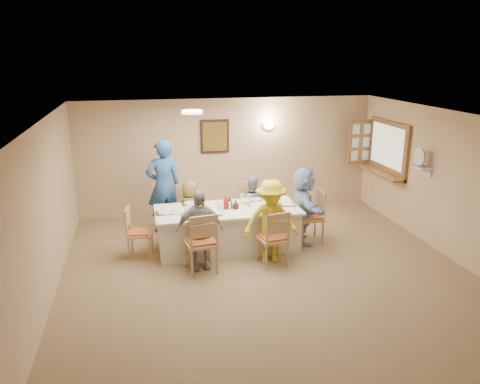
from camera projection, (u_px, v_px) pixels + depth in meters
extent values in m
plane|color=#95754E|center=(272.00, 280.00, 7.32)|extent=(7.00, 7.00, 0.00)
plane|color=#D4B286|center=(228.00, 156.00, 10.23)|extent=(6.50, 0.00, 6.50)
plane|color=#D4B286|center=(399.00, 339.00, 3.68)|extent=(6.50, 0.00, 6.50)
plane|color=#D4B286|center=(41.00, 221.00, 6.29)|extent=(0.00, 7.00, 7.00)
plane|color=#D4B286|center=(464.00, 191.00, 7.63)|extent=(0.00, 7.00, 7.00)
plane|color=white|center=(275.00, 121.00, 6.60)|extent=(7.00, 7.00, 0.00)
cube|color=#321B11|center=(215.00, 136.00, 10.02)|extent=(0.62, 0.04, 0.72)
cube|color=black|center=(215.00, 137.00, 9.99)|extent=(0.52, 0.02, 0.62)
ellipsoid|color=white|center=(269.00, 125.00, 10.18)|extent=(0.26, 0.09, 0.18)
cylinder|color=white|center=(192.00, 112.00, 7.81)|extent=(0.36, 0.36, 0.05)
cube|color=brown|center=(388.00, 148.00, 9.80)|extent=(0.06, 1.50, 1.15)
cube|color=brown|center=(381.00, 173.00, 9.92)|extent=(0.30, 1.50, 0.05)
cube|color=brown|center=(360.00, 142.00, 10.46)|extent=(0.55, 0.04, 1.00)
cube|color=white|center=(422.00, 168.00, 8.55)|extent=(0.22, 0.36, 0.03)
cube|color=white|center=(228.00, 229.00, 8.41)|extent=(2.56, 1.08, 0.76)
imported|color=brown|center=(190.00, 209.00, 8.87)|extent=(0.67, 0.54, 1.13)
imported|color=gray|center=(251.00, 205.00, 9.11)|extent=(0.60, 0.48, 1.15)
imported|color=#A3A3A3|center=(199.00, 230.00, 7.57)|extent=(0.80, 0.37, 1.34)
imported|color=yellow|center=(271.00, 221.00, 7.80)|extent=(1.00, 0.67, 1.43)
imported|color=#9AADE4|center=(303.00, 206.00, 8.61)|extent=(1.41, 0.67, 1.44)
imported|color=#2B5BA1|center=(164.00, 186.00, 9.11)|extent=(0.84, 0.69, 1.85)
cube|color=#472B19|center=(197.00, 219.00, 7.78)|extent=(0.35, 0.26, 0.01)
cylinder|color=white|center=(197.00, 218.00, 7.78)|extent=(0.26, 0.26, 0.02)
cube|color=#EEFF35|center=(208.00, 219.00, 7.77)|extent=(0.15, 0.15, 0.01)
cube|color=#472B19|center=(267.00, 214.00, 8.03)|extent=(0.35, 0.26, 0.01)
cylinder|color=white|center=(267.00, 213.00, 8.03)|extent=(0.23, 0.23, 0.01)
cube|color=#EEFF35|center=(277.00, 214.00, 8.02)|extent=(0.14, 0.14, 0.01)
cube|color=#472B19|center=(191.00, 204.00, 8.57)|extent=(0.36, 0.27, 0.01)
cylinder|color=white|center=(191.00, 203.00, 8.57)|extent=(0.26, 0.26, 0.02)
cube|color=#EEFF35|center=(201.00, 204.00, 8.56)|extent=(0.14, 0.14, 0.01)
cube|color=#472B19|center=(255.00, 199.00, 8.82)|extent=(0.35, 0.26, 0.01)
cylinder|color=white|center=(255.00, 199.00, 8.81)|extent=(0.23, 0.23, 0.01)
cube|color=#EEFF35|center=(264.00, 199.00, 8.81)|extent=(0.15, 0.15, 0.01)
cube|color=#472B19|center=(165.00, 213.00, 8.07)|extent=(0.34, 0.25, 0.01)
cylinder|color=white|center=(165.00, 212.00, 8.07)|extent=(0.25, 0.25, 0.02)
cube|color=#EEFF35|center=(176.00, 213.00, 8.06)|extent=(0.15, 0.15, 0.01)
cube|color=#472B19|center=(288.00, 204.00, 8.53)|extent=(0.37, 0.28, 0.01)
cylinder|color=white|center=(288.00, 204.00, 8.53)|extent=(0.25, 0.25, 0.02)
cube|color=#EEFF35|center=(298.00, 204.00, 8.52)|extent=(0.13, 0.13, 0.01)
imported|color=white|center=(184.00, 215.00, 7.83)|extent=(0.18, 0.18, 0.09)
imported|color=white|center=(242.00, 196.00, 8.87)|extent=(0.11, 0.11, 0.09)
imported|color=white|center=(218.00, 213.00, 7.99)|extent=(0.24, 0.24, 0.05)
imported|color=white|center=(245.00, 201.00, 8.63)|extent=(0.23, 0.23, 0.07)
imported|color=red|center=(226.00, 202.00, 8.26)|extent=(0.14, 0.14, 0.26)
imported|color=#39160F|center=(229.00, 202.00, 8.31)|extent=(0.12, 0.12, 0.21)
imported|color=#39160F|center=(236.00, 204.00, 8.29)|extent=(0.22, 0.22, 0.16)
cylinder|color=silver|center=(219.00, 205.00, 8.30)|extent=(0.07, 0.07, 0.11)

